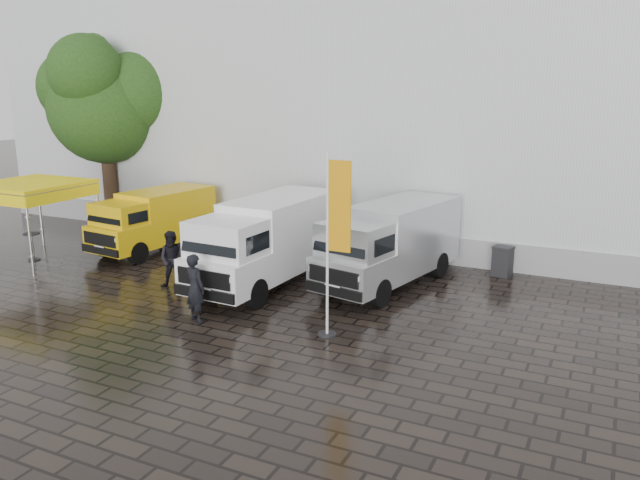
# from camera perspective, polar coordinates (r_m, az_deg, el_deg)

# --- Properties ---
(ground) EXTENTS (120.00, 120.00, 0.00)m
(ground) POSITION_cam_1_polar(r_m,az_deg,el_deg) (16.96, -2.69, -8.02)
(ground) COLOR black
(ground) RESTS_ON ground
(exhibition_hall) EXTENTS (44.00, 16.00, 12.00)m
(exhibition_hall) POSITION_cam_1_polar(r_m,az_deg,el_deg) (30.34, 15.58, 12.77)
(exhibition_hall) COLOR silver
(exhibition_hall) RESTS_ON ground
(hall_plinth) EXTENTS (44.00, 0.15, 1.00)m
(hall_plinth) POSITION_cam_1_polar(r_m,az_deg,el_deg) (23.21, 11.08, -0.92)
(hall_plinth) COLOR gray
(hall_plinth) RESTS_ON ground
(van_yellow) EXTENTS (2.55, 5.29, 2.35)m
(van_yellow) POSITION_cam_1_polar(r_m,az_deg,el_deg) (25.21, -14.99, 1.62)
(van_yellow) COLOR yellow
(van_yellow) RESTS_ON ground
(van_white) EXTENTS (2.44, 6.50, 2.78)m
(van_white) POSITION_cam_1_polar(r_m,az_deg,el_deg) (20.21, -4.91, -0.31)
(van_white) COLOR white
(van_white) RESTS_ON ground
(van_silver) EXTENTS (3.23, 6.37, 2.64)m
(van_silver) POSITION_cam_1_polar(r_m,az_deg,el_deg) (20.23, 6.37, -0.53)
(van_silver) COLOR silver
(van_silver) RESTS_ON ground
(canopy_tent) EXTENTS (3.36, 3.36, 2.93)m
(canopy_tent) POSITION_cam_1_polar(r_m,az_deg,el_deg) (25.13, -24.98, 4.40)
(canopy_tent) COLOR silver
(canopy_tent) RESTS_ON ground
(flagpole) EXTENTS (0.88, 0.50, 4.77)m
(flagpole) POSITION_cam_1_polar(r_m,az_deg,el_deg) (15.60, 1.29, 0.27)
(flagpole) COLOR black
(flagpole) RESTS_ON ground
(tree) EXTENTS (4.92, 4.92, 8.83)m
(tree) POSITION_cam_1_polar(r_m,az_deg,el_deg) (30.33, -19.12, 11.89)
(tree) COLOR black
(tree) RESTS_ON ground
(cocktail_table) EXTENTS (0.60, 0.60, 1.03)m
(cocktail_table) POSITION_cam_1_polar(r_m,az_deg,el_deg) (25.57, -24.78, -0.56)
(cocktail_table) COLOR black
(cocktail_table) RESTS_ON ground
(wheelie_bin) EXTENTS (0.72, 0.72, 1.03)m
(wheelie_bin) POSITION_cam_1_polar(r_m,az_deg,el_deg) (22.20, 16.35, -1.86)
(wheelie_bin) COLOR black
(wheelie_bin) RESTS_ON ground
(person_front) EXTENTS (0.80, 0.64, 1.92)m
(person_front) POSITION_cam_1_polar(r_m,az_deg,el_deg) (17.46, -11.36, -4.30)
(person_front) COLOR black
(person_front) RESTS_ON ground
(person_tent) EXTENTS (1.11, 1.00, 1.86)m
(person_tent) POSITION_cam_1_polar(r_m,az_deg,el_deg) (20.47, -13.29, -1.77)
(person_tent) COLOR black
(person_tent) RESTS_ON ground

